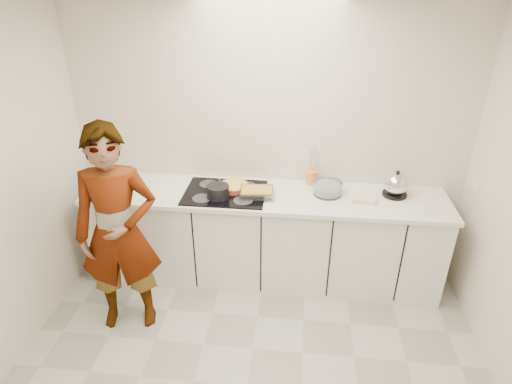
# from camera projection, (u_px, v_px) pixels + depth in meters

# --- Properties ---
(wall_back) EXTENTS (3.60, 0.00, 2.60)m
(wall_back) POSITION_uv_depth(u_px,v_px,m) (268.00, 140.00, 3.91)
(wall_back) COLOR beige
(wall_back) RESTS_ON ground
(base_cabinets) EXTENTS (3.20, 0.58, 0.87)m
(base_cabinets) POSITION_uv_depth(u_px,v_px,m) (264.00, 239.00, 4.03)
(base_cabinets) COLOR white
(base_cabinets) RESTS_ON floor
(countertop) EXTENTS (3.24, 0.64, 0.04)m
(countertop) POSITION_uv_depth(u_px,v_px,m) (264.00, 196.00, 3.82)
(countertop) COLOR white
(countertop) RESTS_ON base_cabinets
(hob) EXTENTS (0.72, 0.54, 0.01)m
(hob) POSITION_uv_depth(u_px,v_px,m) (225.00, 193.00, 3.82)
(hob) COLOR black
(hob) RESTS_ON countertop
(tart_dish) EXTENTS (0.31, 0.31, 0.04)m
(tart_dish) POSITION_uv_depth(u_px,v_px,m) (234.00, 186.00, 3.86)
(tart_dish) COLOR #AC4225
(tart_dish) RESTS_ON hob
(saucepan) EXTENTS (0.25, 0.25, 0.19)m
(saucepan) POSITION_uv_depth(u_px,v_px,m) (218.00, 191.00, 3.71)
(saucepan) COLOR black
(saucepan) RESTS_ON hob
(baking_dish) EXTENTS (0.31, 0.24, 0.06)m
(baking_dish) POSITION_uv_depth(u_px,v_px,m) (257.00, 192.00, 3.75)
(baking_dish) COLOR silver
(baking_dish) RESTS_ON hob
(mixing_bowl) EXTENTS (0.27, 0.27, 0.12)m
(mixing_bowl) POSITION_uv_depth(u_px,v_px,m) (328.00, 189.00, 3.79)
(mixing_bowl) COLOR silver
(mixing_bowl) RESTS_ON countertop
(tea_towel) EXTENTS (0.22, 0.17, 0.03)m
(tea_towel) POSITION_uv_depth(u_px,v_px,m) (364.00, 199.00, 3.70)
(tea_towel) COLOR white
(tea_towel) RESTS_ON countertop
(kettle) EXTENTS (0.28, 0.28, 0.24)m
(kettle) POSITION_uv_depth(u_px,v_px,m) (396.00, 185.00, 3.74)
(kettle) COLOR black
(kettle) RESTS_ON countertop
(utensil_crock) EXTENTS (0.13, 0.13, 0.13)m
(utensil_crock) POSITION_uv_depth(u_px,v_px,m) (312.00, 177.00, 3.97)
(utensil_crock) COLOR orange
(utensil_crock) RESTS_ON countertop
(cook) EXTENTS (0.72, 0.55, 1.76)m
(cook) POSITION_uv_depth(u_px,v_px,m) (118.00, 233.00, 3.31)
(cook) COLOR white
(cook) RESTS_ON floor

